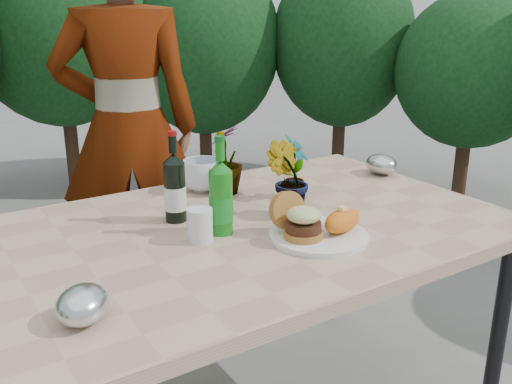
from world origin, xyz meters
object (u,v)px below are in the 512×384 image
person (128,129)px  dinner_plate (318,236)px  wine_bottle (175,189)px  patio_table (242,244)px

person → dinner_plate: bearing=115.8°
wine_bottle → person: bearing=64.3°
patio_table → wine_bottle: bearing=133.6°
patio_table → person: 1.02m
patio_table → dinner_plate: size_ratio=5.71×
dinner_plate → wine_bottle: (-0.28, 0.34, 0.09)m
dinner_plate → wine_bottle: 0.45m
patio_table → dinner_plate: bearing=-55.0°
dinner_plate → person: size_ratio=0.16×
wine_bottle → person: 0.87m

